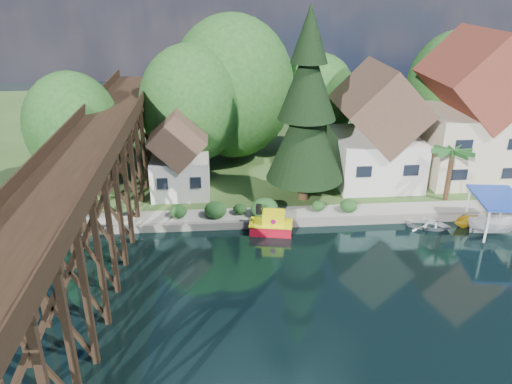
% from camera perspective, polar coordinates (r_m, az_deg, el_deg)
% --- Properties ---
extents(ground, '(140.00, 140.00, 0.00)m').
position_cam_1_polar(ground, '(33.94, 9.33, -10.01)').
color(ground, black).
rests_on(ground, ground).
extents(bank, '(140.00, 52.00, 0.50)m').
position_cam_1_polar(bank, '(64.48, 2.42, 7.02)').
color(bank, '#324B1E').
rests_on(bank, ground).
extents(seawall, '(60.00, 0.40, 0.62)m').
position_cam_1_polar(seawall, '(41.46, 12.23, -3.18)').
color(seawall, slate).
rests_on(seawall, ground).
extents(promenade, '(50.00, 2.60, 0.06)m').
position_cam_1_polar(promenade, '(43.07, 14.34, -2.01)').
color(promenade, gray).
rests_on(promenade, bank).
extents(trestle_bridge, '(4.12, 44.18, 9.30)m').
position_cam_1_polar(trestle_bridge, '(36.09, -17.65, 0.88)').
color(trestle_bridge, black).
rests_on(trestle_bridge, ground).
extents(house_left, '(7.64, 8.64, 11.02)m').
position_cam_1_polar(house_left, '(47.68, 13.57, 6.52)').
color(house_left, silver).
rests_on(house_left, bank).
extents(house_center, '(8.65, 9.18, 13.89)m').
position_cam_1_polar(house_center, '(51.27, 23.26, 7.93)').
color(house_center, beige).
rests_on(house_center, bank).
extents(shed, '(5.09, 5.40, 7.85)m').
position_cam_1_polar(shed, '(44.50, -8.68, 3.91)').
color(shed, silver).
rests_on(shed, bank).
extents(bg_trees, '(49.90, 13.30, 10.57)m').
position_cam_1_polar(bg_trees, '(50.63, 5.44, 10.57)').
color(bg_trees, '#382314').
rests_on(bg_trees, bank).
extents(shrubs, '(15.76, 2.47, 1.70)m').
position_cam_1_polar(shrubs, '(40.62, 0.14, -1.73)').
color(shrubs, '#174119').
rests_on(shrubs, bank).
extents(conifer, '(6.59, 6.59, 16.21)m').
position_cam_1_polar(conifer, '(41.55, 5.82, 9.12)').
color(conifer, '#382314').
rests_on(conifer, bank).
extents(palm_tree, '(3.78, 3.78, 4.90)m').
position_cam_1_polar(palm_tree, '(45.30, 21.55, 4.13)').
color(palm_tree, '#382314').
rests_on(palm_tree, bank).
extents(tugboat, '(3.60, 2.39, 2.41)m').
position_cam_1_polar(tugboat, '(39.00, 1.78, -3.71)').
color(tugboat, red).
rests_on(tugboat, ground).
extents(boat_white_a, '(4.18, 3.68, 0.72)m').
position_cam_1_polar(boat_white_a, '(42.23, 19.14, -3.41)').
color(boat_white_a, silver).
rests_on(boat_white_a, ground).
extents(boat_canopy, '(4.08, 5.27, 3.11)m').
position_cam_1_polar(boat_canopy, '(42.82, 25.58, -2.67)').
color(boat_canopy, silver).
rests_on(boat_canopy, ground).
extents(boat_yellow, '(3.31, 3.11, 1.39)m').
position_cam_1_polar(boat_yellow, '(43.48, 22.95, -2.74)').
color(boat_yellow, gold).
rests_on(boat_yellow, ground).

